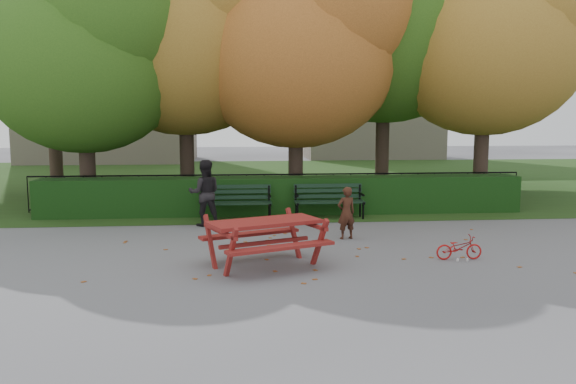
{
  "coord_description": "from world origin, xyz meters",
  "views": [
    {
      "loc": [
        -1.31,
        -10.57,
        2.51
      ],
      "look_at": [
        -0.19,
        1.29,
        1.0
      ],
      "focal_mm": 35.0,
      "sensor_mm": 36.0,
      "label": 1
    }
  ],
  "objects": [
    {
      "name": "tree_c",
      "position": [
        0.83,
        5.96,
        4.82
      ],
      "size": [
        6.3,
        6.0,
        8.0
      ],
      "color": "#31221C",
      "rests_on": "ground"
    },
    {
      "name": "leaf_pile",
      "position": [
        -0.49,
        2.96,
        0.04
      ],
      "size": [
        1.23,
        0.88,
        0.08
      ],
      "primitive_type": "ellipsoid",
      "rotation": [
        0.0,
        0.0,
        -0.04
      ],
      "color": "brown",
      "rests_on": "ground"
    },
    {
      "name": "grass_strip",
      "position": [
        0.0,
        14.0,
        0.01
      ],
      "size": [
        90.0,
        90.0,
        0.0
      ],
      "primitive_type": "plane",
      "color": "#213B14",
      "rests_on": "ground"
    },
    {
      "name": "iron_fence",
      "position": [
        0.0,
        5.3,
        0.54
      ],
      "size": [
        14.0,
        0.04,
        1.02
      ],
      "color": "black",
      "rests_on": "ground"
    },
    {
      "name": "tree_d",
      "position": [
        3.88,
        7.23,
        5.98
      ],
      "size": [
        7.14,
        6.8,
        9.58
      ],
      "color": "#31221C",
      "rests_on": "ground"
    },
    {
      "name": "tree_b",
      "position": [
        -2.44,
        6.75,
        5.4
      ],
      "size": [
        6.72,
        6.4,
        8.79
      ],
      "color": "#31221C",
      "rests_on": "ground"
    },
    {
      "name": "leaf_scatter",
      "position": [
        0.0,
        0.3,
        0.01
      ],
      "size": [
        9.0,
        5.7,
        0.01
      ],
      "primitive_type": null,
      "color": "brown",
      "rests_on": "ground"
    },
    {
      "name": "adult",
      "position": [
        -2.05,
        2.9,
        0.8
      ],
      "size": [
        0.82,
        0.67,
        1.59
      ],
      "primitive_type": "imported",
      "rotation": [
        0.0,
        0.0,
        3.23
      ],
      "color": "black",
      "rests_on": "ground"
    },
    {
      "name": "hedge",
      "position": [
        0.0,
        4.5,
        0.5
      ],
      "size": [
        13.0,
        0.9,
        1.0
      ],
      "primitive_type": "cube",
      "color": "black",
      "rests_on": "ground"
    },
    {
      "name": "bench_right",
      "position": [
        1.1,
        3.7,
        0.52
      ],
      "size": [
        1.8,
        0.57,
        0.88
      ],
      "color": "black",
      "rests_on": "ground"
    },
    {
      "name": "ground",
      "position": [
        0.0,
        0.0,
        0.0
      ],
      "size": [
        90.0,
        90.0,
        0.0
      ],
      "primitive_type": "plane",
      "color": "slate",
      "rests_on": "ground"
    },
    {
      "name": "tree_f",
      "position": [
        -7.13,
        9.24,
        5.69
      ],
      "size": [
        6.93,
        6.6,
        9.19
      ],
      "color": "#31221C",
      "rests_on": "ground"
    },
    {
      "name": "tree_g",
      "position": [
        8.33,
        9.76,
        5.37
      ],
      "size": [
        6.3,
        6.0,
        8.55
      ],
      "color": "#31221C",
      "rests_on": "ground"
    },
    {
      "name": "child",
      "position": [
        1.04,
        1.07,
        0.56
      ],
      "size": [
        0.47,
        0.37,
        1.13
      ],
      "primitive_type": "imported",
      "rotation": [
        0.0,
        0.0,
        3.4
      ],
      "color": "#3D1E13",
      "rests_on": "ground"
    },
    {
      "name": "tree_a",
      "position": [
        -5.19,
        5.58,
        4.52
      ],
      "size": [
        5.88,
        5.6,
        7.48
      ],
      "color": "#31221C",
      "rests_on": "ground"
    },
    {
      "name": "bicycle",
      "position": [
        2.73,
        -0.91,
        0.22
      ],
      "size": [
        0.85,
        0.3,
        0.44
      ],
      "primitive_type": "imported",
      "rotation": [
        0.0,
        0.0,
        1.56
      ],
      "color": "#B01110",
      "rests_on": "ground"
    },
    {
      "name": "tree_e",
      "position": [
        6.52,
        5.77,
        5.08
      ],
      "size": [
        6.09,
        5.8,
        8.16
      ],
      "color": "#31221C",
      "rests_on": "ground"
    },
    {
      "name": "building_right",
      "position": [
        8.0,
        28.0,
        6.0
      ],
      "size": [
        9.0,
        6.0,
        12.0
      ],
      "primitive_type": "cube",
      "color": "#BCAE97",
      "rests_on": "ground"
    },
    {
      "name": "picnic_table",
      "position": [
        -0.82,
        -1.06,
        0.63
      ],
      "size": [
        2.33,
        2.13,
        0.92
      ],
      "rotation": [
        0.0,
        0.0,
        0.39
      ],
      "color": "maroon",
      "rests_on": "ground"
    },
    {
      "name": "bench_left",
      "position": [
        -1.3,
        3.7,
        0.52
      ],
      "size": [
        1.8,
        0.57,
        0.88
      ],
      "color": "black",
      "rests_on": "ground"
    },
    {
      "name": "building_left",
      "position": [
        -9.0,
        26.0,
        7.5
      ],
      "size": [
        10.0,
        7.0,
        15.0
      ],
      "primitive_type": "cube",
      "color": "#BCAE97",
      "rests_on": "ground"
    }
  ]
}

